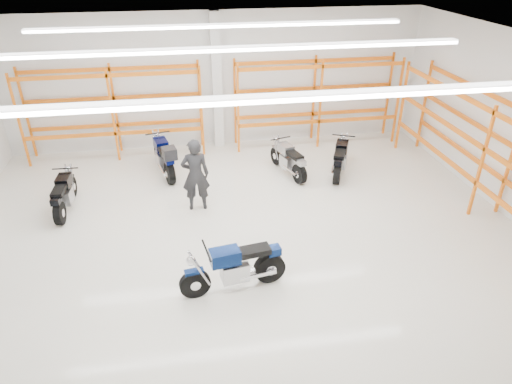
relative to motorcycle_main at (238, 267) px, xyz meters
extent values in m
plane|color=silver|center=(0.35, 1.88, -0.52)|extent=(14.00, 14.00, 0.00)
cube|color=silver|center=(0.35, 7.88, 1.73)|extent=(14.00, 0.02, 4.50)
cube|color=silver|center=(0.35, -4.12, 1.73)|extent=(14.00, 0.02, 4.50)
cube|color=white|center=(0.35, 1.88, 3.98)|extent=(14.00, 12.00, 0.02)
cube|color=white|center=(0.35, -1.12, 3.88)|extent=(10.00, 0.22, 0.10)
cube|color=white|center=(0.35, 2.38, 3.88)|extent=(10.00, 0.22, 0.10)
cube|color=white|center=(0.35, 5.38, 3.88)|extent=(10.00, 0.22, 0.10)
cylinder|color=black|center=(-0.90, -0.13, -0.20)|extent=(0.65, 0.22, 0.64)
cylinder|color=black|center=(0.68, 0.11, -0.19)|extent=(0.68, 0.29, 0.66)
cylinder|color=silver|center=(-0.90, -0.13, -0.20)|extent=(0.23, 0.18, 0.21)
cylinder|color=silver|center=(0.68, 0.11, -0.19)|extent=(0.26, 0.25, 0.23)
cube|color=#06153A|center=(-0.90, -0.13, 0.12)|extent=(0.40, 0.22, 0.06)
cube|color=#B7B7BC|center=(-0.08, -0.01, -0.07)|extent=(0.61, 0.46, 0.40)
cube|color=#A5A5AA|center=(0.32, 0.05, -0.18)|extent=(0.76, 0.24, 0.09)
cube|color=#06153A|center=(-0.26, -0.04, 0.33)|extent=(0.64, 0.45, 0.30)
cube|color=black|center=(0.32, 0.05, 0.33)|extent=(0.74, 0.42, 0.13)
cube|color=#06153A|center=(0.77, 0.12, 0.25)|extent=(0.31, 0.27, 0.17)
cylinder|color=black|center=(-0.62, -0.09, 0.57)|extent=(0.15, 0.74, 0.04)
sphere|color=silver|center=(-0.94, -0.14, 0.40)|extent=(0.20, 0.20, 0.20)
cylinder|color=silver|center=(0.39, -0.11, -0.18)|extent=(0.80, 0.22, 0.10)
cylinder|color=black|center=(-4.11, 4.67, -0.23)|extent=(0.14, 0.58, 0.58)
cylinder|color=black|center=(-4.16, 3.22, -0.22)|extent=(0.20, 0.61, 0.60)
cylinder|color=silver|center=(-4.11, 4.67, -0.23)|extent=(0.14, 0.20, 0.19)
cylinder|color=silver|center=(-4.16, 3.22, -0.22)|extent=(0.20, 0.22, 0.21)
cube|color=black|center=(-4.11, 4.67, 0.06)|extent=(0.16, 0.35, 0.06)
cube|color=#B7B7BC|center=(-4.14, 3.91, -0.11)|extent=(0.37, 0.52, 0.37)
cube|color=#A5A5AA|center=(-4.15, 3.54, -0.21)|extent=(0.14, 0.68, 0.08)
cube|color=black|center=(-4.13, 4.09, 0.26)|extent=(0.35, 0.55, 0.27)
cube|color=black|center=(-4.15, 3.54, 0.26)|extent=(0.31, 0.65, 0.12)
cube|color=black|center=(-4.17, 3.14, 0.18)|extent=(0.22, 0.26, 0.15)
cylinder|color=black|center=(-4.12, 4.42, 0.47)|extent=(0.68, 0.06, 0.03)
sphere|color=silver|center=(-4.11, 4.71, 0.32)|extent=(0.18, 0.18, 0.18)
cylinder|color=silver|center=(-4.31, 3.51, -0.21)|extent=(0.11, 0.73, 0.09)
cylinder|color=black|center=(-1.75, 6.59, -0.19)|extent=(0.28, 0.67, 0.65)
cylinder|color=black|center=(-1.37, 5.00, -0.18)|extent=(0.35, 0.70, 0.68)
cylinder|color=silver|center=(-1.75, 6.59, -0.19)|extent=(0.20, 0.25, 0.22)
cylinder|color=silver|center=(-1.37, 5.00, -0.18)|extent=(0.27, 0.28, 0.24)
cube|color=#040A44|center=(-1.75, 6.59, 0.14)|extent=(0.25, 0.42, 0.07)
cube|color=#B7B7BC|center=(-1.55, 5.76, -0.06)|extent=(0.51, 0.64, 0.41)
cube|color=#A5A5AA|center=(-1.46, 5.36, -0.17)|extent=(0.30, 0.77, 0.09)
cube|color=#040A44|center=(-1.60, 5.95, 0.36)|extent=(0.50, 0.68, 0.31)
cube|color=black|center=(-1.46, 5.36, 0.36)|extent=(0.48, 0.78, 0.13)
cube|color=#040A44|center=(-1.35, 4.91, 0.27)|extent=(0.30, 0.33, 0.17)
cylinder|color=black|center=(-1.68, 6.31, 0.60)|extent=(0.75, 0.21, 0.04)
sphere|color=silver|center=(-1.76, 6.63, 0.42)|extent=(0.21, 0.21, 0.21)
cylinder|color=silver|center=(-1.62, 5.28, -0.17)|extent=(0.28, 0.82, 0.10)
cube|color=black|center=(-1.32, 4.79, 0.55)|extent=(0.46, 0.49, 0.33)
cylinder|color=black|center=(2.02, 5.77, -0.23)|extent=(0.28, 0.59, 0.59)
cylinder|color=black|center=(2.43, 4.37, -0.22)|extent=(0.34, 0.63, 0.60)
cylinder|color=silver|center=(2.02, 5.77, -0.23)|extent=(0.19, 0.23, 0.20)
cylinder|color=silver|center=(2.43, 4.37, -0.22)|extent=(0.25, 0.26, 0.21)
cube|color=gray|center=(2.02, 5.77, 0.07)|extent=(0.24, 0.38, 0.06)
cube|color=#B7B7BC|center=(2.23, 5.04, -0.11)|extent=(0.48, 0.59, 0.37)
cube|color=#A5A5AA|center=(2.34, 4.68, -0.21)|extent=(0.30, 0.69, 0.08)
cube|color=gray|center=(2.18, 5.21, 0.26)|extent=(0.47, 0.62, 0.27)
cube|color=black|center=(2.34, 4.68, 0.26)|extent=(0.46, 0.70, 0.12)
cube|color=gray|center=(2.45, 4.29, 0.18)|extent=(0.28, 0.30, 0.16)
cylinder|color=black|center=(2.09, 5.53, 0.48)|extent=(0.66, 0.23, 0.04)
sphere|color=silver|center=(2.01, 5.81, 0.32)|extent=(0.19, 0.19, 0.19)
cylinder|color=silver|center=(2.20, 4.60, -0.21)|extent=(0.29, 0.73, 0.09)
cylinder|color=black|center=(4.17, 5.53, -0.21)|extent=(0.37, 0.61, 0.62)
cylinder|color=black|center=(3.52, 4.13, -0.20)|extent=(0.44, 0.65, 0.64)
cylinder|color=silver|center=(4.17, 5.53, -0.21)|extent=(0.22, 0.25, 0.21)
cylinder|color=silver|center=(3.52, 4.13, -0.20)|extent=(0.28, 0.29, 0.23)
cube|color=black|center=(4.17, 5.53, 0.10)|extent=(0.30, 0.40, 0.06)
cube|color=#B7B7BC|center=(3.83, 4.80, -0.09)|extent=(0.56, 0.64, 0.39)
cube|color=#A5A5AA|center=(3.67, 4.45, -0.19)|extent=(0.42, 0.70, 0.08)
cube|color=black|center=(3.91, 4.97, 0.30)|extent=(0.56, 0.67, 0.29)
cube|color=black|center=(3.67, 4.45, 0.30)|extent=(0.57, 0.74, 0.12)
cube|color=black|center=(3.48, 4.06, 0.22)|extent=(0.32, 0.34, 0.16)
cylinder|color=black|center=(4.06, 5.29, 0.53)|extent=(0.67, 0.34, 0.04)
sphere|color=silver|center=(4.19, 5.57, 0.37)|extent=(0.19, 0.19, 0.19)
cylinder|color=silver|center=(3.50, 4.48, -0.19)|extent=(0.41, 0.74, 0.09)
imported|color=black|center=(-0.66, 3.41, 0.49)|extent=(0.74, 0.49, 2.01)
cube|color=white|center=(0.35, 7.70, 1.73)|extent=(0.32, 0.32, 4.50)
cube|color=orange|center=(-5.85, 7.76, 0.98)|extent=(0.07, 0.07, 3.00)
cube|color=orange|center=(-5.85, 6.96, 0.98)|extent=(0.07, 0.07, 3.00)
cube|color=orange|center=(-3.05, 7.76, 0.98)|extent=(0.07, 0.07, 3.00)
cube|color=orange|center=(-3.05, 6.96, 0.98)|extent=(0.07, 0.07, 3.00)
cube|color=orange|center=(-0.25, 7.76, 0.98)|extent=(0.07, 0.07, 3.00)
cube|color=orange|center=(-0.25, 6.96, 0.98)|extent=(0.07, 0.07, 3.00)
cube|color=orange|center=(-3.05, 7.76, 0.42)|extent=(5.60, 0.07, 0.12)
cube|color=orange|center=(-3.05, 6.96, 0.42)|extent=(5.60, 0.07, 0.12)
cube|color=orange|center=(-3.05, 7.76, 1.36)|extent=(5.60, 0.07, 0.12)
cube|color=orange|center=(-3.05, 6.96, 1.36)|extent=(5.60, 0.07, 0.12)
cube|color=orange|center=(-3.05, 7.76, 2.29)|extent=(5.60, 0.07, 0.12)
cube|color=orange|center=(-3.05, 6.96, 2.29)|extent=(5.60, 0.07, 0.12)
cube|color=orange|center=(0.95, 7.76, 0.98)|extent=(0.07, 0.07, 3.00)
cube|color=orange|center=(0.95, 6.96, 0.98)|extent=(0.07, 0.07, 3.00)
cube|color=orange|center=(3.75, 7.76, 0.98)|extent=(0.07, 0.07, 3.00)
cube|color=orange|center=(3.75, 6.96, 0.98)|extent=(0.07, 0.07, 3.00)
cube|color=orange|center=(6.55, 7.76, 0.98)|extent=(0.07, 0.07, 3.00)
cube|color=orange|center=(6.55, 6.96, 0.98)|extent=(0.07, 0.07, 3.00)
cube|color=orange|center=(3.75, 7.76, 0.42)|extent=(5.60, 0.07, 0.12)
cube|color=orange|center=(3.75, 6.96, 0.42)|extent=(5.60, 0.07, 0.12)
cube|color=orange|center=(3.75, 7.76, 1.36)|extent=(5.60, 0.07, 0.12)
cube|color=orange|center=(3.75, 6.96, 1.36)|extent=(5.60, 0.07, 0.12)
cube|color=orange|center=(3.75, 7.76, 2.29)|extent=(5.60, 0.07, 0.12)
cube|color=orange|center=(3.75, 6.96, 2.29)|extent=(5.60, 0.07, 0.12)
cube|color=orange|center=(7.23, 1.88, 0.98)|extent=(0.07, 0.07, 3.00)
cube|color=orange|center=(6.43, 1.88, 0.98)|extent=(0.07, 0.07, 3.00)
cube|color=orange|center=(7.23, 6.38, 0.98)|extent=(0.07, 0.07, 3.00)
cube|color=orange|center=(6.43, 6.38, 0.98)|extent=(0.07, 0.07, 3.00)
cube|color=orange|center=(7.23, 1.88, 0.42)|extent=(0.07, 9.00, 0.12)
cube|color=orange|center=(6.43, 1.88, 0.42)|extent=(0.07, 9.00, 0.12)
cube|color=orange|center=(6.43, 1.88, 1.36)|extent=(0.07, 9.00, 0.12)
cube|color=orange|center=(6.43, 1.88, 2.29)|extent=(0.07, 9.00, 0.12)
camera|label=1|loc=(-0.88, -7.39, 5.87)|focal=32.00mm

